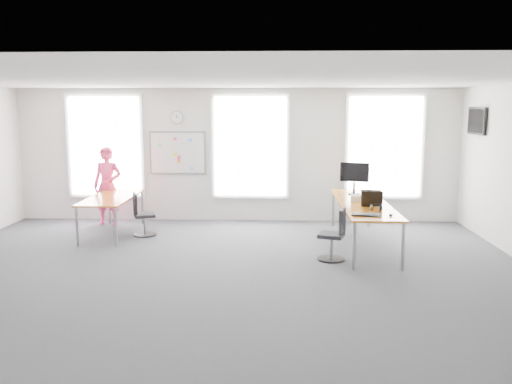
{
  "coord_description": "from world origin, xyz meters",
  "views": [
    {
      "loc": [
        0.87,
        -8.21,
        2.58
      ],
      "look_at": [
        0.53,
        1.2,
        1.1
      ],
      "focal_mm": 38.0,
      "sensor_mm": 36.0,
      "label": 1
    }
  ],
  "objects_px": {
    "chair_right": "(334,238)",
    "headphones": "(376,207)",
    "desk_left": "(112,200)",
    "desk_right": "(363,205)",
    "chair_left": "(142,217)",
    "monitor": "(354,175)",
    "person": "(108,186)",
    "keyboard": "(366,215)"
  },
  "relations": [
    {
      "from": "chair_right",
      "to": "headphones",
      "type": "xyz_separation_m",
      "value": [
        0.73,
        0.27,
        0.48
      ]
    },
    {
      "from": "desk_left",
      "to": "chair_right",
      "type": "relative_size",
      "value": 2.39
    },
    {
      "from": "desk_right",
      "to": "chair_left",
      "type": "xyz_separation_m",
      "value": [
        -4.34,
        0.59,
        -0.38
      ]
    },
    {
      "from": "headphones",
      "to": "monitor",
      "type": "xyz_separation_m",
      "value": [
        -0.12,
        1.76,
        0.34
      ]
    },
    {
      "from": "person",
      "to": "desk_right",
      "type": "bearing_deg",
      "value": -11.89
    },
    {
      "from": "desk_right",
      "to": "keyboard",
      "type": "xyz_separation_m",
      "value": [
        -0.15,
        -1.26,
        0.06
      ]
    },
    {
      "from": "keyboard",
      "to": "headphones",
      "type": "relative_size",
      "value": 2.32
    },
    {
      "from": "monitor",
      "to": "chair_right",
      "type": "bearing_deg",
      "value": -91.06
    },
    {
      "from": "desk_left",
      "to": "desk_right",
      "type": "bearing_deg",
      "value": -8.03
    },
    {
      "from": "chair_right",
      "to": "keyboard",
      "type": "relative_size",
      "value": 1.91
    },
    {
      "from": "headphones",
      "to": "chair_right",
      "type": "bearing_deg",
      "value": -142.68
    },
    {
      "from": "person",
      "to": "headphones",
      "type": "height_order",
      "value": "person"
    },
    {
      "from": "chair_right",
      "to": "person",
      "type": "distance_m",
      "value": 5.42
    },
    {
      "from": "headphones",
      "to": "monitor",
      "type": "height_order",
      "value": "monitor"
    },
    {
      "from": "chair_left",
      "to": "keyboard",
      "type": "bearing_deg",
      "value": -134.7
    },
    {
      "from": "desk_right",
      "to": "person",
      "type": "bearing_deg",
      "value": 163.29
    },
    {
      "from": "chair_left",
      "to": "keyboard",
      "type": "relative_size",
      "value": 1.86
    },
    {
      "from": "chair_right",
      "to": "headphones",
      "type": "relative_size",
      "value": 4.44
    },
    {
      "from": "chair_left",
      "to": "desk_left",
      "type": "bearing_deg",
      "value": 59.58
    },
    {
      "from": "desk_right",
      "to": "person",
      "type": "distance_m",
      "value": 5.57
    },
    {
      "from": "desk_left",
      "to": "keyboard",
      "type": "bearing_deg",
      "value": -22.12
    },
    {
      "from": "person",
      "to": "headphones",
      "type": "bearing_deg",
      "value": -18.97
    },
    {
      "from": "desk_right",
      "to": "chair_left",
      "type": "relative_size",
      "value": 3.85
    },
    {
      "from": "keyboard",
      "to": "person",
      "type": "bearing_deg",
      "value": 167.56
    },
    {
      "from": "keyboard",
      "to": "monitor",
      "type": "relative_size",
      "value": 0.72
    },
    {
      "from": "desk_right",
      "to": "chair_right",
      "type": "distance_m",
      "value": 1.29
    },
    {
      "from": "desk_right",
      "to": "desk_left",
      "type": "xyz_separation_m",
      "value": [
        -4.98,
        0.7,
        -0.05
      ]
    },
    {
      "from": "chair_right",
      "to": "keyboard",
      "type": "height_order",
      "value": "chair_right"
    },
    {
      "from": "keyboard",
      "to": "desk_right",
      "type": "bearing_deg",
      "value": 99.71
    },
    {
      "from": "person",
      "to": "desk_left",
      "type": "bearing_deg",
      "value": -63.29
    },
    {
      "from": "keyboard",
      "to": "chair_left",
      "type": "bearing_deg",
      "value": 172.58
    },
    {
      "from": "desk_left",
      "to": "keyboard",
      "type": "xyz_separation_m",
      "value": [
        4.83,
        -1.96,
        0.11
      ]
    },
    {
      "from": "keyboard",
      "to": "monitor",
      "type": "bearing_deg",
      "value": 103.57
    },
    {
      "from": "headphones",
      "to": "desk_left",
      "type": "bearing_deg",
      "value": -179.43
    },
    {
      "from": "chair_left",
      "to": "monitor",
      "type": "height_order",
      "value": "monitor"
    },
    {
      "from": "desk_right",
      "to": "chair_right",
      "type": "relative_size",
      "value": 3.74
    },
    {
      "from": "desk_left",
      "to": "monitor",
      "type": "bearing_deg",
      "value": 3.09
    },
    {
      "from": "headphones",
      "to": "desk_right",
      "type": "bearing_deg",
      "value": 113.27
    },
    {
      "from": "chair_right",
      "to": "desk_left",
      "type": "bearing_deg",
      "value": -94.24
    },
    {
      "from": "person",
      "to": "keyboard",
      "type": "height_order",
      "value": "person"
    },
    {
      "from": "desk_right",
      "to": "monitor",
      "type": "xyz_separation_m",
      "value": [
        -0.04,
        0.97,
        0.44
      ]
    },
    {
      "from": "person",
      "to": "monitor",
      "type": "xyz_separation_m",
      "value": [
        5.3,
        -0.63,
        0.34
      ]
    }
  ]
}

